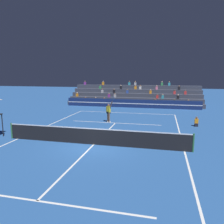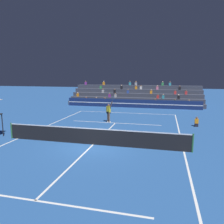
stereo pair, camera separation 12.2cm
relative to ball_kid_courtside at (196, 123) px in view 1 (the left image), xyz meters
name	(u,v)px [view 1 (the left image)]	position (x,y,z in m)	size (l,w,h in m)	color
ground_plane	(94,145)	(-7.02, -6.74, -0.33)	(120.00, 120.00, 0.00)	#285699
court_lines	(94,145)	(-7.02, -6.74, -0.33)	(11.10, 23.90, 0.01)	white
tennis_net	(94,136)	(-7.02, -6.74, 0.21)	(12.00, 0.10, 1.10)	#2D6B38
sponsor_banner_wall	(131,103)	(-7.02, 9.46, 0.22)	(18.00, 0.26, 1.10)	navy
bleacher_stand	(135,97)	(-7.02, 13.26, 0.68)	(19.12, 4.75, 3.38)	#383D4C
ball_kid_courtside	(196,123)	(0.00, 0.00, 0.00)	(0.30, 0.36, 0.84)	black
tennis_player	(109,112)	(-7.68, -0.22, 0.66)	(0.92, 0.60, 2.48)	brown
tennis_ball	(70,136)	(-9.25, -5.35, -0.30)	(0.07, 0.07, 0.07)	#C6DB33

